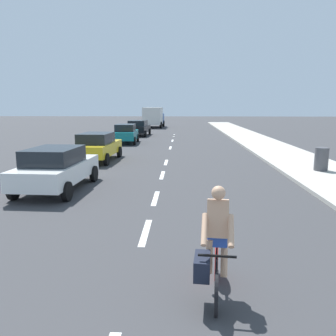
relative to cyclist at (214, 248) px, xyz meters
name	(u,v)px	position (x,y,z in m)	size (l,w,h in m)	color
ground_plane	(167,158)	(-1.39, 14.92, -0.83)	(160.00, 160.00, 0.00)	#38383A
sidewalk_strip	(281,153)	(5.80, 16.92, -0.76)	(3.60, 80.00, 0.14)	#B2ADA3
lane_stripe_2	(146,232)	(-1.39, 2.78, -0.83)	(0.16, 1.80, 0.01)	white
lane_stripe_3	(156,198)	(-1.39, 5.89, -0.83)	(0.16, 1.80, 0.01)	white
lane_stripe_4	(162,175)	(-1.39, 9.74, -0.83)	(0.16, 1.80, 0.01)	white
lane_stripe_5	(166,162)	(-1.39, 13.22, -0.83)	(0.16, 1.80, 0.01)	white
lane_stripe_6	(170,148)	(-1.39, 19.76, -0.83)	(0.16, 1.80, 0.01)	white
lane_stripe_7	(172,141)	(-1.39, 24.98, -0.83)	(0.16, 1.80, 0.01)	white
lane_stripe_8	(174,136)	(-1.39, 29.94, -0.83)	(0.16, 1.80, 0.01)	white
lane_stripe_9	(174,135)	(-1.39, 30.73, -0.83)	(0.16, 1.80, 0.01)	white
cyclist	(214,248)	(0.00, 0.00, 0.00)	(0.64, 1.71, 1.82)	black
parked_car_white	(56,167)	(-5.06, 6.88, 0.01)	(2.14, 4.37, 1.57)	white
parked_car_yellow	(97,146)	(-5.23, 13.55, 0.01)	(2.13, 4.34, 1.57)	gold
parked_car_teal	(126,133)	(-5.13, 22.64, 0.01)	(1.98, 4.05, 1.57)	#14727A
parked_car_black	(138,128)	(-5.04, 29.85, 0.01)	(2.23, 4.58, 1.57)	black
delivery_truck	(154,117)	(-4.61, 43.43, 0.67)	(2.85, 6.32, 2.80)	#23478C
trash_bin_far	(321,159)	(5.77, 10.45, -0.17)	(0.60, 0.60, 1.04)	#47474C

